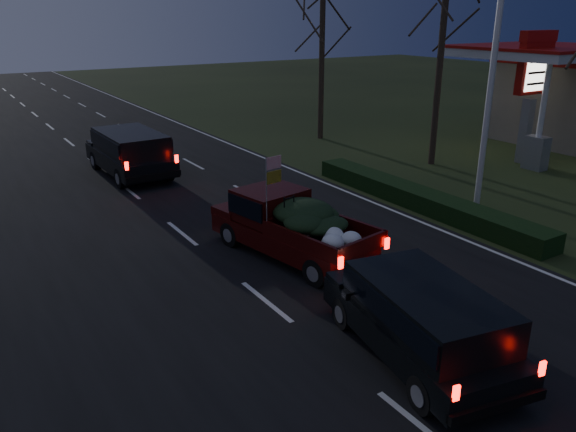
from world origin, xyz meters
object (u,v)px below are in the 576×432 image
light_pole (496,39)px  lead_suv (130,149)px  gas_price_pylon (533,75)px  pickup_truck (291,222)px  rear_suv (423,315)px

light_pole → lead_suv: size_ratio=1.77×
gas_price_pylon → pickup_truck: size_ratio=1.09×
gas_price_pylon → pickup_truck: (-14.08, -3.07, -2.81)m
light_pole → pickup_truck: 8.83m
lead_suv → rear_suv: 15.63m
light_pole → gas_price_pylon: light_pole is taller
lead_suv → rear_suv: size_ratio=1.10×
pickup_truck → light_pole: bearing=-9.7°
light_pole → pickup_truck: (-7.58, -0.07, -4.53)m
light_pole → lead_suv: 14.05m
gas_price_pylon → pickup_truck: gas_price_pylon is taller
pickup_truck → gas_price_pylon: bearing=2.0°
light_pole → rear_suv: size_ratio=1.96×
light_pole → lead_suv: light_pole is taller
light_pole → pickup_truck: light_pole is taller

